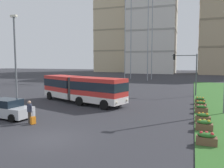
{
  "coord_description": "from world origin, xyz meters",
  "views": [
    {
      "loc": [
        8.1,
        -11.39,
        4.64
      ],
      "look_at": [
        -0.55,
        12.87,
        2.2
      ],
      "focal_mm": 36.6,
      "sensor_mm": 36.0,
      "label": 1
    }
  ],
  "objects_px": {
    "flower_planter_5": "(200,100)",
    "streetlight_left": "(15,58)",
    "apartment_tower_west": "(115,33)",
    "apartment_tower_centre": "(223,10)",
    "rolling_suitcase": "(33,120)",
    "flower_planter_0": "(206,138)",
    "car_silver_hatch": "(7,109)",
    "traffic_light_far_right": "(188,67)",
    "flower_planter_3": "(201,109)",
    "pedestrian_crossing": "(30,110)",
    "flower_planter_2": "(203,117)",
    "flower_planter_4": "(201,104)",
    "flower_planter_1": "(204,125)",
    "apartment_tower_westcentre": "(152,22)",
    "articulated_bus": "(81,89)",
    "car_white_van": "(94,88)"
  },
  "relations": [
    {
      "from": "car_silver_hatch",
      "to": "apartment_tower_westcentre",
      "type": "distance_m",
      "value": 87.09
    },
    {
      "from": "rolling_suitcase",
      "to": "flower_planter_5",
      "type": "xyz_separation_m",
      "value": [
        12.03,
        13.16,
        0.11
      ]
    },
    {
      "from": "flower_planter_5",
      "to": "streetlight_left",
      "type": "distance_m",
      "value": 20.07
    },
    {
      "from": "flower_planter_5",
      "to": "apartment_tower_westcentre",
      "type": "bearing_deg",
      "value": 104.01
    },
    {
      "from": "flower_planter_3",
      "to": "apartment_tower_west",
      "type": "relative_size",
      "value": 0.03
    },
    {
      "from": "car_white_van",
      "to": "flower_planter_4",
      "type": "xyz_separation_m",
      "value": [
        14.95,
        -7.24,
        -0.33
      ]
    },
    {
      "from": "apartment_tower_west",
      "to": "apartment_tower_centre",
      "type": "bearing_deg",
      "value": -13.34
    },
    {
      "from": "rolling_suitcase",
      "to": "flower_planter_2",
      "type": "relative_size",
      "value": 0.88
    },
    {
      "from": "flower_planter_0",
      "to": "flower_planter_3",
      "type": "relative_size",
      "value": 1.0
    },
    {
      "from": "flower_planter_5",
      "to": "streetlight_left",
      "type": "height_order",
      "value": "streetlight_left"
    },
    {
      "from": "flower_planter_2",
      "to": "car_white_van",
      "type": "bearing_deg",
      "value": 138.99
    },
    {
      "from": "rolling_suitcase",
      "to": "apartment_tower_centre",
      "type": "distance_m",
      "value": 92.7
    },
    {
      "from": "traffic_light_far_right",
      "to": "streetlight_left",
      "type": "distance_m",
      "value": 22.08
    },
    {
      "from": "flower_planter_1",
      "to": "apartment_tower_west",
      "type": "relative_size",
      "value": 0.03
    },
    {
      "from": "flower_planter_5",
      "to": "apartment_tower_westcentre",
      "type": "xyz_separation_m",
      "value": [
        -18.05,
        72.32,
        21.28
      ]
    },
    {
      "from": "pedestrian_crossing",
      "to": "traffic_light_far_right",
      "type": "distance_m",
      "value": 22.48
    },
    {
      "from": "apartment_tower_west",
      "to": "flower_planter_1",
      "type": "bearing_deg",
      "value": -67.87
    },
    {
      "from": "flower_planter_4",
      "to": "streetlight_left",
      "type": "distance_m",
      "value": 19.04
    },
    {
      "from": "articulated_bus",
      "to": "flower_planter_5",
      "type": "distance_m",
      "value": 13.49
    },
    {
      "from": "apartment_tower_west",
      "to": "pedestrian_crossing",
      "type": "bearing_deg",
      "value": -74.91
    },
    {
      "from": "car_silver_hatch",
      "to": "traffic_light_far_right",
      "type": "bearing_deg",
      "value": 53.1
    },
    {
      "from": "car_silver_hatch",
      "to": "streetlight_left",
      "type": "xyz_separation_m",
      "value": [
        -1.96,
        3.33,
        4.31
      ]
    },
    {
      "from": "articulated_bus",
      "to": "flower_planter_5",
      "type": "xyz_separation_m",
      "value": [
        12.92,
        3.67,
        -1.23
      ]
    },
    {
      "from": "articulated_bus",
      "to": "apartment_tower_centre",
      "type": "relative_size",
      "value": 0.24
    },
    {
      "from": "articulated_bus",
      "to": "streetlight_left",
      "type": "relative_size",
      "value": 1.28
    },
    {
      "from": "flower_planter_3",
      "to": "flower_planter_5",
      "type": "xyz_separation_m",
      "value": [
        0.0,
        4.93,
        0.0
      ]
    },
    {
      "from": "articulated_bus",
      "to": "flower_planter_0",
      "type": "xyz_separation_m",
      "value": [
        12.92,
        -9.9,
        -1.23
      ]
    },
    {
      "from": "pedestrian_crossing",
      "to": "apartment_tower_centre",
      "type": "xyz_separation_m",
      "value": [
        21.94,
        86.54,
        23.96
      ]
    },
    {
      "from": "streetlight_left",
      "to": "flower_planter_1",
      "type": "bearing_deg",
      "value": -5.92
    },
    {
      "from": "flower_planter_2",
      "to": "articulated_bus",
      "type": "bearing_deg",
      "value": 159.82
    },
    {
      "from": "rolling_suitcase",
      "to": "flower_planter_0",
      "type": "relative_size",
      "value": 0.88
    },
    {
      "from": "rolling_suitcase",
      "to": "flower_planter_0",
      "type": "distance_m",
      "value": 12.04
    },
    {
      "from": "flower_planter_3",
      "to": "flower_planter_5",
      "type": "bearing_deg",
      "value": 90.0
    },
    {
      "from": "car_white_van",
      "to": "flower_planter_2",
      "type": "distance_m",
      "value": 19.81
    },
    {
      "from": "apartment_tower_westcentre",
      "to": "flower_planter_3",
      "type": "bearing_deg",
      "value": -76.85
    },
    {
      "from": "car_white_van",
      "to": "flower_planter_4",
      "type": "height_order",
      "value": "car_white_van"
    },
    {
      "from": "apartment_tower_westcentre",
      "to": "flower_planter_2",
      "type": "bearing_deg",
      "value": -77.4
    },
    {
      "from": "car_white_van",
      "to": "streetlight_left",
      "type": "height_order",
      "value": "streetlight_left"
    },
    {
      "from": "rolling_suitcase",
      "to": "apartment_tower_westcentre",
      "type": "xyz_separation_m",
      "value": [
        -6.02,
        85.48,
        21.39
      ]
    },
    {
      "from": "car_white_van",
      "to": "apartment_tower_west",
      "type": "relative_size",
      "value": 0.11
    },
    {
      "from": "rolling_suitcase",
      "to": "apartment_tower_west",
      "type": "distance_m",
      "value": 103.66
    },
    {
      "from": "flower_planter_2",
      "to": "apartment_tower_westcentre",
      "type": "relative_size",
      "value": 0.03
    },
    {
      "from": "apartment_tower_centre",
      "to": "rolling_suitcase",
      "type": "bearing_deg",
      "value": -103.91
    },
    {
      "from": "rolling_suitcase",
      "to": "traffic_light_far_right",
      "type": "height_order",
      "value": "traffic_light_far_right"
    },
    {
      "from": "pedestrian_crossing",
      "to": "rolling_suitcase",
      "type": "bearing_deg",
      "value": -23.96
    },
    {
      "from": "flower_planter_2",
      "to": "flower_planter_1",
      "type": "bearing_deg",
      "value": -90.0
    },
    {
      "from": "articulated_bus",
      "to": "flower_planter_4",
      "type": "height_order",
      "value": "articulated_bus"
    },
    {
      "from": "car_silver_hatch",
      "to": "flower_planter_4",
      "type": "distance_m",
      "value": 18.14
    },
    {
      "from": "car_silver_hatch",
      "to": "flower_planter_2",
      "type": "distance_m",
      "value": 15.9
    },
    {
      "from": "flower_planter_3",
      "to": "car_silver_hatch",
      "type": "bearing_deg",
      "value": -154.9
    }
  ]
}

